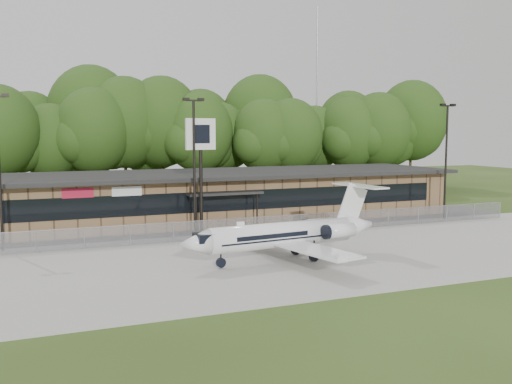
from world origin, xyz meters
name	(u,v)px	position (x,y,z in m)	size (l,w,h in m)	color
ground	(382,287)	(0.00, 0.00, 0.00)	(160.00, 160.00, 0.00)	#2D4017
apron	(308,255)	(0.00, 8.00, 0.04)	(64.00, 18.00, 0.08)	#9E9B93
parking_lot	(244,227)	(0.00, 19.50, 0.03)	(50.00, 9.00, 0.06)	#383835
terminal	(226,195)	(0.00, 23.94, 2.18)	(41.00, 11.65, 4.30)	brown
fence	(265,226)	(0.00, 15.00, 0.78)	(46.00, 0.04, 1.52)	gray
treeline	(174,134)	(0.00, 42.00, 7.50)	(72.00, 12.00, 15.00)	#213D13
radio_mast	(317,98)	(22.00, 48.00, 12.50)	(0.20, 0.20, 25.00)	gray
light_pole_mid	(194,157)	(-5.00, 16.50, 5.98)	(1.55, 0.30, 10.23)	black
light_pole_right	(446,152)	(18.00, 16.50, 5.98)	(1.55, 0.30, 10.23)	black
business_jet	(288,235)	(-1.97, 6.92, 1.62)	(13.45, 12.01, 4.52)	white
pole_sign	(201,147)	(-4.41, 16.79, 6.72)	(2.31, 0.48, 8.78)	black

